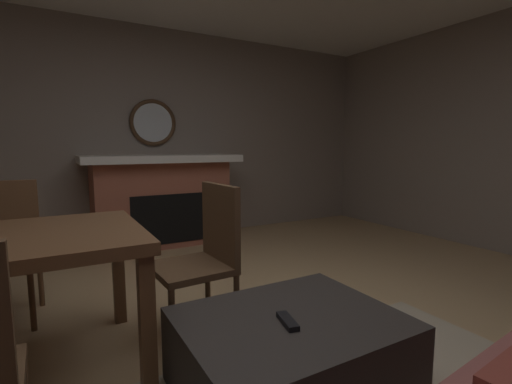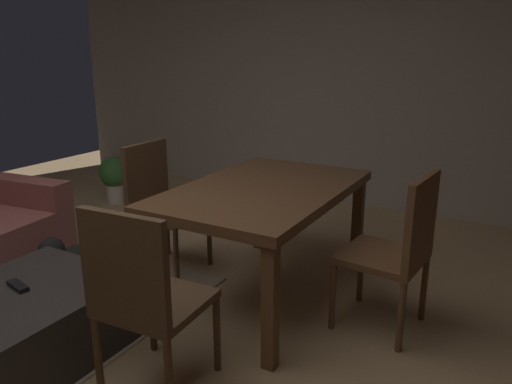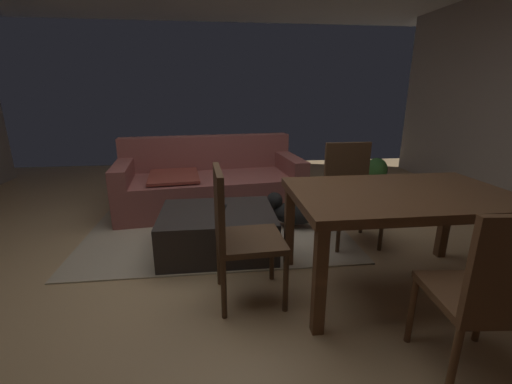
{
  "view_description": "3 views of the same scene",
  "coord_description": "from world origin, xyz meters",
  "views": [
    {
      "loc": [
        0.86,
        1.54,
        1.16
      ],
      "look_at": [
        -0.2,
        -0.35,
        0.89
      ],
      "focal_mm": 25.62,
      "sensor_mm": 36.0,
      "label": 1
    },
    {
      "loc": [
        -1.38,
        -1.92,
        1.56
      ],
      "look_at": [
        0.72,
        -0.73,
        0.85
      ],
      "focal_mm": 34.05,
      "sensor_mm": 36.0,
      "label": 2
    },
    {
      "loc": [
        -0.05,
        -2.57,
        1.39
      ],
      "look_at": [
        0.15,
        -0.91,
        0.89
      ],
      "focal_mm": 23.48,
      "sensor_mm": 36.0,
      "label": 3
    }
  ],
  "objects": [
    {
      "name": "dining_chair_north",
      "position": [
        1.19,
        0.34,
        0.52
      ],
      "size": [
        0.45,
        0.45,
        0.93
      ],
      "color": "#513823",
      "rests_on": "ground"
    },
    {
      "name": "dining_table",
      "position": [
        1.19,
        -0.52,
        0.66
      ],
      "size": [
        1.48,
        0.94,
        0.74
      ],
      "color": "brown",
      "rests_on": "ground"
    },
    {
      "name": "floor",
      "position": [
        0.0,
        0.0,
        0.0
      ],
      "size": [
        8.3,
        8.3,
        0.0
      ],
      "primitive_type": "plane",
      "color": "tan"
    },
    {
      "name": "dining_chair_south",
      "position": [
        1.19,
        -1.38,
        0.52
      ],
      "size": [
        0.48,
        0.48,
        0.93
      ],
      "color": "brown",
      "rests_on": "ground"
    },
    {
      "name": "ottoman_coffee_table",
      "position": [
        -0.06,
        0.22,
        0.19
      ],
      "size": [
        0.99,
        0.79,
        0.38
      ],
      "primitive_type": "cube",
      "color": "#2D2826",
      "rests_on": "ground"
    },
    {
      "name": "tv_remote",
      "position": [
        -0.01,
        0.27,
        0.39
      ],
      "size": [
        0.08,
        0.17,
        0.02
      ],
      "primitive_type": "cube",
      "rotation": [
        0.0,
        0.0,
        -0.22
      ],
      "color": "black",
      "rests_on": "ottoman_coffee_table"
    },
    {
      "name": "potted_plant",
      "position": [
        2.2,
        1.83,
        0.29
      ],
      "size": [
        0.3,
        0.3,
        0.49
      ],
      "color": "beige",
      "rests_on": "ground"
    },
    {
      "name": "wall_right_window_side",
      "position": [
        3.46,
        0.0,
        1.3
      ],
      "size": [
        0.12,
        6.63,
        2.59
      ],
      "primitive_type": "cube",
      "color": "#B2A59B",
      "rests_on": "ground"
    },
    {
      "name": "dining_chair_west",
      "position": [
        0.06,
        -0.52,
        0.52
      ],
      "size": [
        0.47,
        0.47,
        0.93
      ],
      "color": "#513823",
      "rests_on": "ground"
    },
    {
      "name": "small_dog",
      "position": [
        0.7,
        0.66,
        0.19
      ],
      "size": [
        0.54,
        0.38,
        0.33
      ],
      "color": "black",
      "rests_on": "ground"
    }
  ]
}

